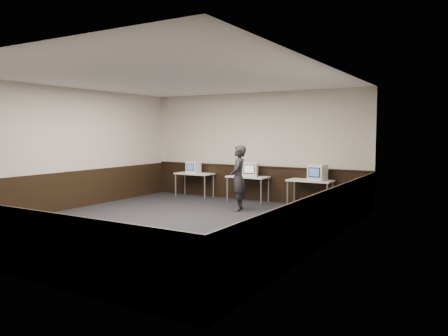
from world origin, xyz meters
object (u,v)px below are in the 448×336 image
Objects in this scene: desk_center at (248,179)px; person at (238,178)px; emac_center at (250,169)px; emac_right at (318,173)px; desk_right at (310,182)px; desk_left at (194,175)px; emac_left at (193,167)px.

person reaches higher than desk_center.
emac_right reaches higher than emac_center.
person is (-1.44, -1.41, 0.17)m from desk_right.
desk_left is 1.00× the size of desk_right.
emac_left is 4.04m from emac_right.
emac_right is at bearing -19.44° from emac_center.
desk_right is at bearing 174.47° from emac_right.
desk_center is 2.93× the size of emac_left.
emac_left reaches higher than desk_left.
emac_center is at bearing -176.00° from emac_right.
desk_left is 1.90m from desk_center.
desk_left and desk_center have the same top height.
desk_center is 1.94m from emac_left.
emac_center is 0.32× the size of person.
emac_right is (0.22, -0.04, 0.28)m from desk_right.
desk_left is 2.01m from emac_center.
desk_right is 2.18× the size of emac_center.
person is (0.38, -1.39, -0.11)m from emac_center.
emac_left is at bearing 161.05° from emac_center.
desk_left is at bearing 160.68° from emac_center.
emac_left is 2.01m from emac_center.
person is at bearing -30.80° from desk_left.
emac_right is at bearing -3.50° from emac_left.
person is at bearing -33.43° from emac_left.
desk_center is at bearing -176.44° from emac_right.
emac_left is 0.84× the size of emac_right.
emac_right is at bearing 107.11° from person.
desk_center is at bearing -2.75° from emac_left.
emac_center is (0.09, -0.02, 0.28)m from desk_center.
desk_left is at bearing 180.00° from desk_right.
emac_left is (-3.83, -0.01, 0.25)m from desk_right.
desk_right is at bearing 0.00° from desk_center.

